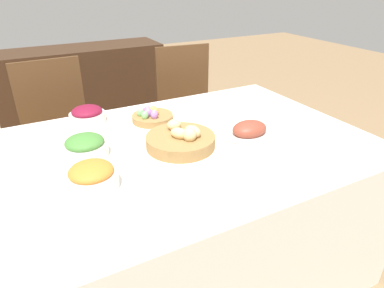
{
  "coord_description": "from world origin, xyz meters",
  "views": [
    {
      "loc": [
        -0.63,
        -1.25,
        1.48
      ],
      "look_at": [
        -0.01,
        -0.09,
        0.81
      ],
      "focal_mm": 32.0,
      "sensor_mm": 36.0,
      "label": 1
    }
  ],
  "objects": [
    {
      "name": "drinking_cup",
      "position": [
        0.29,
        -0.25,
        0.81
      ],
      "size": [
        0.07,
        0.07,
        0.08
      ],
      "color": "silver",
      "rests_on": "dining_table"
    },
    {
      "name": "sideboard",
      "position": [
        -0.1,
        1.85,
        0.45
      ],
      "size": [
        1.42,
        0.44,
        0.89
      ],
      "color": "#3D2616",
      "rests_on": "ground"
    },
    {
      "name": "bread_basket",
      "position": [
        -0.03,
        -0.02,
        0.81
      ],
      "size": [
        0.31,
        0.31,
        0.11
      ],
      "color": "#9E7542",
      "rests_on": "dining_table"
    },
    {
      "name": "ground_plane",
      "position": [
        0.0,
        0.0,
        0.0
      ],
      "size": [
        12.0,
        12.0,
        0.0
      ],
      "primitive_type": "plane",
      "color": "#937551"
    },
    {
      "name": "chair_far_right",
      "position": [
        0.49,
        0.92,
        0.53
      ],
      "size": [
        0.46,
        0.46,
        0.99
      ],
      "rotation": [
        0.0,
        0.0,
        -0.11
      ],
      "color": "brown",
      "rests_on": "ground"
    },
    {
      "name": "dining_table",
      "position": [
        0.0,
        0.0,
        0.39
      ],
      "size": [
        1.69,
        1.17,
        0.77
      ],
      "color": "white",
      "rests_on": "ground"
    },
    {
      "name": "green_salad_bowl",
      "position": [
        -0.43,
        0.1,
        0.82
      ],
      "size": [
        0.19,
        0.19,
        0.09
      ],
      "color": "silver",
      "rests_on": "dining_table"
    },
    {
      "name": "chair_far_left",
      "position": [
        -0.45,
        0.93,
        0.53
      ],
      "size": [
        0.44,
        0.44,
        0.99
      ],
      "rotation": [
        0.0,
        0.0,
        0.04
      ],
      "color": "brown",
      "rests_on": "ground"
    },
    {
      "name": "fork",
      "position": [
        -0.11,
        -0.43,
        0.77
      ],
      "size": [
        0.02,
        0.19,
        0.0
      ],
      "rotation": [
        0.0,
        0.0,
        -0.05
      ],
      "color": "silver",
      "rests_on": "dining_table"
    },
    {
      "name": "egg_basket",
      "position": [
        -0.04,
        0.32,
        0.8
      ],
      "size": [
        0.21,
        0.21,
        0.08
      ],
      "color": "#9E7542",
      "rests_on": "dining_table"
    },
    {
      "name": "dinner_plate",
      "position": [
        0.04,
        -0.43,
        0.78
      ],
      "size": [
        0.25,
        0.25,
        0.01
      ],
      "color": "silver",
      "rests_on": "dining_table"
    },
    {
      "name": "spoon",
      "position": [
        0.22,
        -0.43,
        0.77
      ],
      "size": [
        0.02,
        0.19,
        0.0
      ],
      "rotation": [
        0.0,
        0.0,
        0.05
      ],
      "color": "silver",
      "rests_on": "dining_table"
    },
    {
      "name": "ham_platter",
      "position": [
        0.31,
        -0.06,
        0.8
      ],
      "size": [
        0.27,
        0.19,
        0.08
      ],
      "color": "silver",
      "rests_on": "dining_table"
    },
    {
      "name": "beet_salad_bowl",
      "position": [
        -0.34,
        0.46,
        0.81
      ],
      "size": [
        0.18,
        0.18,
        0.09
      ],
      "color": "silver",
      "rests_on": "dining_table"
    },
    {
      "name": "knife",
      "position": [
        0.19,
        -0.43,
        0.77
      ],
      "size": [
        0.02,
        0.19,
        0.0
      ],
      "rotation": [
        0.0,
        0.0,
        -0.05
      ],
      "color": "silver",
      "rests_on": "dining_table"
    },
    {
      "name": "butter_dish",
      "position": [
        -0.22,
        -0.24,
        0.79
      ],
      "size": [
        0.11,
        0.07,
        0.03
      ],
      "color": "silver",
      "rests_on": "dining_table"
    },
    {
      "name": "carrot_bowl",
      "position": [
        -0.46,
        -0.16,
        0.82
      ],
      "size": [
        0.19,
        0.19,
        0.1
      ],
      "color": "silver",
      "rests_on": "dining_table"
    }
  ]
}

